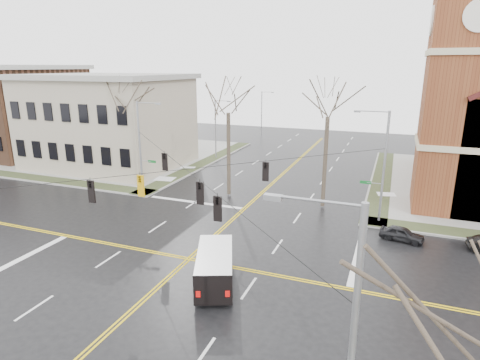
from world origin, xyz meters
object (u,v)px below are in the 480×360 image
(tree_ne, at_px, (328,110))
(tree_nw_near, at_px, (228,107))
(parked_car_a, at_px, (402,234))
(signal_pole_se, at_px, (346,344))
(streetlight_north_a, at_px, (216,127))
(cargo_van, at_px, (215,264))
(tree_nw_far, at_px, (129,104))
(streetlight_north_b, at_px, (262,112))
(signal_pole_nw, at_px, (141,144))
(signal_pole_ne, at_px, (382,164))

(tree_ne, bearing_deg, tree_nw_near, 179.29)
(parked_car_a, bearing_deg, signal_pole_se, -175.34)
(streetlight_north_a, height_order, parked_car_a, streetlight_north_a)
(cargo_van, distance_m, tree_nw_far, 23.76)
(signal_pole_se, height_order, streetlight_north_b, signal_pole_se)
(parked_car_a, distance_m, tree_nw_near, 18.79)
(tree_ne, bearing_deg, parked_car_a, -37.59)
(streetlight_north_a, bearing_deg, parked_car_a, -39.47)
(signal_pole_se, height_order, tree_nw_far, tree_nw_far)
(signal_pole_nw, height_order, streetlight_north_a, signal_pole_nw)
(parked_car_a, bearing_deg, tree_nw_far, 89.95)
(streetlight_north_b, distance_m, tree_nw_far, 35.20)
(signal_pole_nw, xyz_separation_m, parked_car_a, (24.57, -3.18, -4.42))
(signal_pole_ne, xyz_separation_m, signal_pole_se, (0.00, -23.00, 0.00))
(signal_pole_nw, xyz_separation_m, streetlight_north_b, (0.67, 36.50, -0.48))
(signal_pole_nw, height_order, tree_nw_far, tree_nw_far)
(signal_pole_nw, relative_size, tree_nw_near, 0.75)
(streetlight_north_a, xyz_separation_m, cargo_van, (13.55, -30.10, -3.28))
(signal_pole_se, bearing_deg, tree_nw_far, 135.35)
(cargo_van, distance_m, tree_ne, 17.71)
(parked_car_a, xyz_separation_m, tree_nw_near, (-16.06, 5.30, 8.19))
(parked_car_a, xyz_separation_m, tree_ne, (-6.73, 5.18, 8.24))
(tree_nw_far, bearing_deg, tree_nw_near, 2.28)
(signal_pole_nw, height_order, streetlight_north_b, signal_pole_nw)
(signal_pole_ne, height_order, parked_car_a, signal_pole_ne)
(streetlight_north_a, bearing_deg, signal_pole_nw, -92.32)
(parked_car_a, xyz_separation_m, tree_nw_far, (-26.91, 4.87, 8.18))
(streetlight_north_a, bearing_deg, tree_ne, -40.19)
(signal_pole_se, relative_size, streetlight_north_a, 1.12)
(signal_pole_ne, relative_size, parked_car_a, 2.89)
(signal_pole_ne, height_order, signal_pole_se, same)
(signal_pole_se, distance_m, streetlight_north_a, 45.20)
(signal_pole_ne, height_order, streetlight_north_a, signal_pole_ne)
(tree_nw_far, relative_size, tree_nw_near, 1.00)
(signal_pole_ne, relative_size, tree_nw_near, 0.75)
(signal_pole_ne, xyz_separation_m, tree_ne, (-4.81, 2.00, 3.82))
(signal_pole_nw, bearing_deg, cargo_van, -43.72)
(signal_pole_ne, bearing_deg, signal_pole_nw, 180.00)
(parked_car_a, height_order, tree_ne, tree_ne)
(signal_pole_ne, relative_size, tree_nw_far, 0.75)
(parked_car_a, relative_size, tree_ne, 0.26)
(cargo_van, bearing_deg, tree_ne, 54.49)
(tree_nw_far, bearing_deg, tree_ne, 0.90)
(cargo_van, relative_size, tree_nw_far, 0.47)
(streetlight_north_b, distance_m, cargo_van, 52.00)
(tree_nw_near, xyz_separation_m, tree_ne, (9.33, -0.12, 0.05))
(signal_pole_se, height_order, streetlight_north_a, signal_pole_se)
(signal_pole_ne, bearing_deg, streetlight_north_b, 121.05)
(signal_pole_se, xyz_separation_m, streetlight_north_a, (-21.97, 39.50, -0.48))
(signal_pole_se, distance_m, tree_nw_near, 29.07)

